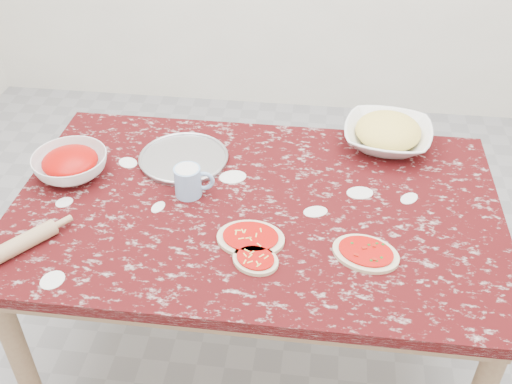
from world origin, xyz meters
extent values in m
plane|color=gray|center=(0.00, 0.00, 0.00)|extent=(4.00, 4.00, 0.00)
cube|color=#39090A|center=(0.00, 0.00, 0.73)|extent=(1.60, 1.00, 0.04)
cube|color=#927753|center=(0.00, 0.00, 0.67)|extent=(1.50, 0.90, 0.08)
cylinder|color=#927753|center=(-0.72, -0.42, 0.35)|extent=(0.07, 0.07, 0.71)
cylinder|color=#927753|center=(-0.72, 0.42, 0.35)|extent=(0.07, 0.07, 0.71)
cylinder|color=#927753|center=(0.72, 0.42, 0.35)|extent=(0.07, 0.07, 0.71)
cylinder|color=#B2B2B7|center=(-0.29, 0.22, 0.76)|extent=(0.32, 0.32, 0.01)
imported|color=white|center=(-0.66, 0.08, 0.79)|extent=(0.28, 0.28, 0.08)
imported|color=white|center=(0.44, 0.41, 0.79)|extent=(0.36, 0.36, 0.08)
cylinder|color=#87B0E0|center=(-0.23, 0.02, 0.80)|extent=(0.09, 0.09, 0.10)
torus|color=#87B0E0|center=(-0.18, 0.03, 0.80)|extent=(0.07, 0.03, 0.07)
cylinder|color=silver|center=(-0.23, 0.02, 0.84)|extent=(0.07, 0.07, 0.01)
ellipsoid|color=beige|center=(0.01, -0.18, 0.76)|extent=(0.22, 0.17, 0.01)
ellipsoid|color=red|center=(0.01, -0.18, 0.76)|extent=(0.18, 0.14, 0.00)
ellipsoid|color=beige|center=(0.03, -0.27, 0.76)|extent=(0.18, 0.16, 0.01)
ellipsoid|color=red|center=(0.03, -0.27, 0.76)|extent=(0.14, 0.13, 0.00)
ellipsoid|color=beige|center=(0.35, -0.20, 0.76)|extent=(0.24, 0.21, 0.01)
ellipsoid|color=red|center=(0.35, -0.20, 0.76)|extent=(0.20, 0.17, 0.00)
cylinder|color=tan|center=(-0.68, -0.32, 0.78)|extent=(0.19, 0.23, 0.05)
camera|label=1|loc=(0.19, -1.52, 1.99)|focal=42.11mm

